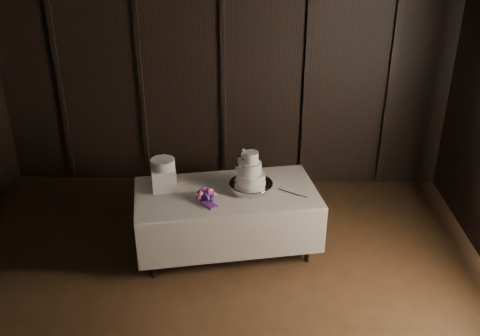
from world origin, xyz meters
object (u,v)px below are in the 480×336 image
cake_stand (251,187)px  box_pedestal (164,178)px  wedding_cake (248,172)px  bouquet (205,196)px  small_cake (163,164)px  display_table (227,218)px

cake_stand → box_pedestal: size_ratio=1.86×
wedding_cake → box_pedestal: (-0.93, 0.03, -0.11)m
wedding_cake → bouquet: size_ratio=0.99×
wedding_cake → box_pedestal: size_ratio=1.43×
wedding_cake → bouquet: 0.54m
wedding_cake → small_cake: wedding_cake is taller
small_cake → bouquet: bearing=-28.0°
bouquet → display_table: bearing=44.2°
cake_stand → wedding_cake: (-0.03, -0.02, 0.19)m
wedding_cake → small_cake: (-0.93, 0.03, 0.07)m
wedding_cake → box_pedestal: bearing=-177.9°
cake_stand → display_table: bearing=-172.1°
cake_stand → bouquet: 0.54m
wedding_cake → display_table: bearing=-171.0°
box_pedestal → bouquet: bearing=-28.0°
wedding_cake → box_pedestal: wedding_cake is taller
display_table → small_cake: size_ratio=8.17×
display_table → bouquet: size_ratio=5.71×
bouquet → small_cake: 0.59m
wedding_cake → box_pedestal: 0.94m
cake_stand → box_pedestal: box_pedestal is taller
cake_stand → small_cake: small_cake is taller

